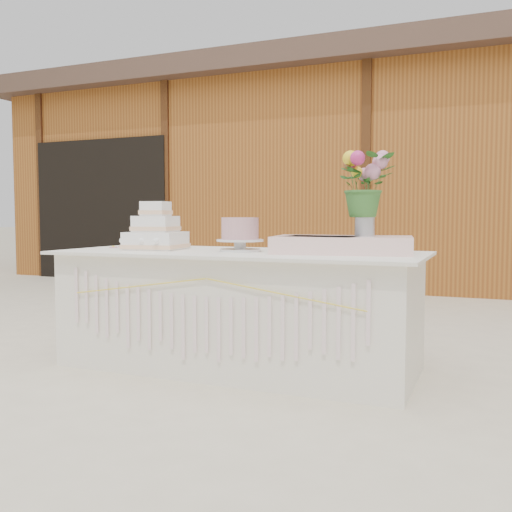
{
  "coord_description": "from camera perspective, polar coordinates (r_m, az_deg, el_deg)",
  "views": [
    {
      "loc": [
        1.54,
        -3.39,
        1.0
      ],
      "look_at": [
        0.0,
        0.3,
        0.72
      ],
      "focal_mm": 40.0,
      "sensor_mm": 36.0,
      "label": 1
    }
  ],
  "objects": [
    {
      "name": "cake_table",
      "position": [
        3.77,
        -1.79,
        -5.35
      ],
      "size": [
        2.4,
        1.0,
        0.77
      ],
      "color": "white",
      "rests_on": "ground"
    },
    {
      "name": "bouquet",
      "position": [
        3.57,
        10.88,
        7.73
      ],
      "size": [
        0.45,
        0.43,
        0.39
      ],
      "primitive_type": "imported",
      "rotation": [
        0.0,
        0.0,
        0.48
      ],
      "color": "#346B2B",
      "rests_on": "flower_vase"
    },
    {
      "name": "ground",
      "position": [
        3.86,
        -1.75,
        -11.02
      ],
      "size": [
        80.0,
        80.0,
        0.0
      ],
      "primitive_type": "plane",
      "color": "beige",
      "rests_on": "ground"
    },
    {
      "name": "barn",
      "position": [
        9.54,
        13.35,
        7.96
      ],
      "size": [
        12.6,
        4.6,
        3.3
      ],
      "color": "#90551E",
      "rests_on": "ground"
    },
    {
      "name": "satin_runner",
      "position": [
        3.58,
        8.65,
        1.12
      ],
      "size": [
        0.9,
        0.61,
        0.11
      ],
      "primitive_type": "cube",
      "rotation": [
        0.0,
        0.0,
        0.15
      ],
      "color": "#F8CCC7",
      "rests_on": "cake_table"
    },
    {
      "name": "pink_cake_stand",
      "position": [
        3.72,
        -1.61,
        2.37
      ],
      "size": [
        0.31,
        0.31,
        0.22
      ],
      "color": "silver",
      "rests_on": "cake_table"
    },
    {
      "name": "loose_flowers",
      "position": [
        4.33,
        -13.1,
        0.96
      ],
      "size": [
        0.2,
        0.32,
        0.02
      ],
      "primitive_type": null,
      "rotation": [
        0.0,
        0.0,
        -0.29
      ],
      "color": "#CF7F90",
      "rests_on": "cake_table"
    },
    {
      "name": "wedding_cake",
      "position": [
        4.0,
        -9.97,
        2.26
      ],
      "size": [
        0.41,
        0.41,
        0.33
      ],
      "rotation": [
        0.0,
        0.0,
        0.13
      ],
      "color": "white",
      "rests_on": "cake_table"
    },
    {
      "name": "flower_vase",
      "position": [
        3.57,
        10.82,
        3.28
      ],
      "size": [
        0.12,
        0.12,
        0.17
      ],
      "primitive_type": "cylinder",
      "color": "silver",
      "rests_on": "satin_runner"
    }
  ]
}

